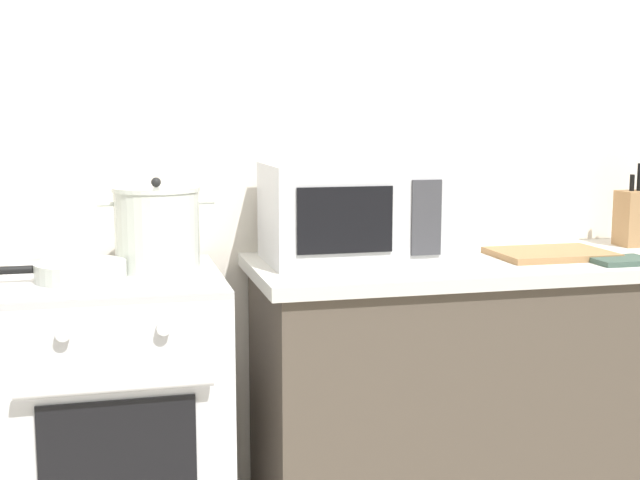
{
  "coord_description": "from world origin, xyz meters",
  "views": [
    {
      "loc": [
        -0.34,
        -1.78,
        1.36
      ],
      "look_at": [
        0.25,
        0.6,
        1.0
      ],
      "focal_mm": 47.23,
      "sensor_mm": 36.0,
      "label": 1
    }
  ],
  "objects_px": {
    "cutting_board": "(550,254)",
    "oven_mitt": "(621,260)",
    "microwave": "(348,213)",
    "knife_block": "(637,217)",
    "stock_pot": "(157,228)",
    "frying_pan": "(78,271)",
    "stove": "(118,433)"
  },
  "relations": [
    {
      "from": "stove",
      "to": "knife_block",
      "type": "distance_m",
      "value": 1.85
    },
    {
      "from": "microwave",
      "to": "cutting_board",
      "type": "xyz_separation_m",
      "value": [
        0.65,
        -0.08,
        -0.14
      ]
    },
    {
      "from": "stock_pot",
      "to": "microwave",
      "type": "height_order",
      "value": "microwave"
    },
    {
      "from": "frying_pan",
      "to": "knife_block",
      "type": "relative_size",
      "value": 1.57
    },
    {
      "from": "stock_pot",
      "to": "frying_pan",
      "type": "bearing_deg",
      "value": -153.09
    },
    {
      "from": "frying_pan",
      "to": "microwave",
      "type": "distance_m",
      "value": 0.82
    },
    {
      "from": "stock_pot",
      "to": "oven_mitt",
      "type": "bearing_deg",
      "value": -9.44
    },
    {
      "from": "cutting_board",
      "to": "knife_block",
      "type": "relative_size",
      "value": 1.27
    },
    {
      "from": "stock_pot",
      "to": "knife_block",
      "type": "bearing_deg",
      "value": 2.53
    },
    {
      "from": "cutting_board",
      "to": "stock_pot",
      "type": "bearing_deg",
      "value": 176.81
    },
    {
      "from": "microwave",
      "to": "oven_mitt",
      "type": "relative_size",
      "value": 2.78
    },
    {
      "from": "microwave",
      "to": "knife_block",
      "type": "xyz_separation_m",
      "value": [
        1.05,
        0.06,
        -0.05
      ]
    },
    {
      "from": "microwave",
      "to": "stock_pot",
      "type": "bearing_deg",
      "value": -179.01
    },
    {
      "from": "frying_pan",
      "to": "oven_mitt",
      "type": "distance_m",
      "value": 1.6
    },
    {
      "from": "stock_pot",
      "to": "frying_pan",
      "type": "relative_size",
      "value": 0.75
    },
    {
      "from": "cutting_board",
      "to": "oven_mitt",
      "type": "bearing_deg",
      "value": -47.09
    },
    {
      "from": "stock_pot",
      "to": "cutting_board",
      "type": "relative_size",
      "value": 0.92
    },
    {
      "from": "oven_mitt",
      "to": "knife_block",
      "type": "bearing_deg",
      "value": 49.54
    },
    {
      "from": "stove",
      "to": "oven_mitt",
      "type": "xyz_separation_m",
      "value": [
        1.5,
        -0.16,
        0.47
      ]
    },
    {
      "from": "microwave",
      "to": "cutting_board",
      "type": "bearing_deg",
      "value": -6.88
    },
    {
      "from": "stock_pot",
      "to": "knife_block",
      "type": "distance_m",
      "value": 1.63
    },
    {
      "from": "cutting_board",
      "to": "oven_mitt",
      "type": "distance_m",
      "value": 0.22
    },
    {
      "from": "frying_pan",
      "to": "knife_block",
      "type": "distance_m",
      "value": 1.86
    },
    {
      "from": "knife_block",
      "to": "microwave",
      "type": "bearing_deg",
      "value": -176.63
    },
    {
      "from": "frying_pan",
      "to": "microwave",
      "type": "xyz_separation_m",
      "value": [
        0.8,
        0.12,
        0.12
      ]
    },
    {
      "from": "stove",
      "to": "cutting_board",
      "type": "distance_m",
      "value": 1.43
    },
    {
      "from": "knife_block",
      "to": "oven_mitt",
      "type": "height_order",
      "value": "knife_block"
    },
    {
      "from": "microwave",
      "to": "stove",
      "type": "bearing_deg",
      "value": -173.6
    },
    {
      "from": "microwave",
      "to": "frying_pan",
      "type": "bearing_deg",
      "value": -171.29
    },
    {
      "from": "frying_pan",
      "to": "cutting_board",
      "type": "distance_m",
      "value": 1.44
    },
    {
      "from": "stove",
      "to": "oven_mitt",
      "type": "relative_size",
      "value": 5.11
    },
    {
      "from": "stock_pot",
      "to": "cutting_board",
      "type": "distance_m",
      "value": 1.23
    }
  ]
}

